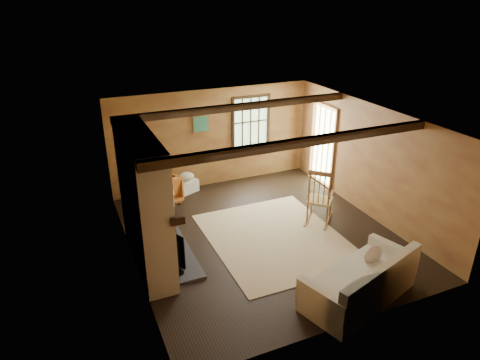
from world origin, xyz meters
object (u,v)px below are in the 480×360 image
rocking_chair (320,199)px  armchair (160,191)px  fireplace (146,207)px  laundry_basket (186,186)px  sofa (362,284)px

rocking_chair → armchair: size_ratio=1.57×
rocking_chair → armchair: rocking_chair is taller
fireplace → rocking_chair: size_ratio=2.00×
laundry_basket → fireplace: bearing=-119.4°
rocking_chair → laundry_basket: rocking_chair is taller
rocking_chair → armchair: bearing=8.8°
fireplace → armchair: fireplace is taller
fireplace → rocking_chair: 3.64m
fireplace → armchair: (0.70, 2.10, -0.76)m
fireplace → sofa: fireplace is taller
rocking_chair → sofa: size_ratio=0.56×
sofa → laundry_basket: 5.10m
rocking_chair → laundry_basket: 3.31m
rocking_chair → armchair: (-2.89, 2.04, -0.16)m
sofa → armchair: (-2.12, 4.46, 0.06)m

